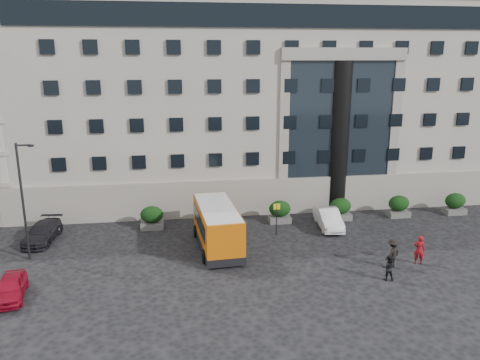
# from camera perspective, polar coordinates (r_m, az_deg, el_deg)

# --- Properties ---
(ground) EXTENTS (120.00, 120.00, 0.00)m
(ground) POSITION_cam_1_polar(r_m,az_deg,el_deg) (31.04, -3.67, -10.60)
(ground) COLOR black
(ground) RESTS_ON ground
(civic_building) EXTENTS (44.00, 24.00, 18.00)m
(civic_building) POSITION_cam_1_polar(r_m,az_deg,el_deg) (50.78, 1.02, 9.98)
(civic_building) COLOR gray
(civic_building) RESTS_ON ground
(entrance_column) EXTENTS (1.80, 1.80, 13.00)m
(entrance_column) POSITION_cam_1_polar(r_m,az_deg,el_deg) (41.31, 11.89, 5.03)
(entrance_column) COLOR black
(entrance_column) RESTS_ON ground
(hedge_a) EXTENTS (1.80, 1.26, 1.84)m
(hedge_a) POSITION_cam_1_polar(r_m,az_deg,el_deg) (37.90, -10.69, -4.50)
(hedge_a) COLOR #535351
(hedge_a) RESTS_ON ground
(hedge_b) EXTENTS (1.80, 1.26, 1.84)m
(hedge_b) POSITION_cam_1_polar(r_m,az_deg,el_deg) (37.99, -2.82, -4.21)
(hedge_b) COLOR #535351
(hedge_b) RESTS_ON ground
(hedge_c) EXTENTS (1.80, 1.26, 1.84)m
(hedge_c) POSITION_cam_1_polar(r_m,az_deg,el_deg) (38.77, 4.87, -3.84)
(hedge_c) COLOR #535351
(hedge_c) RESTS_ON ground
(hedge_d) EXTENTS (1.80, 1.26, 1.84)m
(hedge_d) POSITION_cam_1_polar(r_m,az_deg,el_deg) (40.22, 12.13, -3.44)
(hedge_d) COLOR #535351
(hedge_d) RESTS_ON ground
(hedge_e) EXTENTS (1.80, 1.26, 1.84)m
(hedge_e) POSITION_cam_1_polar(r_m,az_deg,el_deg) (42.26, 18.78, -3.01)
(hedge_e) COLOR #535351
(hedge_e) RESTS_ON ground
(hedge_f) EXTENTS (1.80, 1.26, 1.84)m
(hedge_f) POSITION_cam_1_polar(r_m,az_deg,el_deg) (44.82, 24.73, -2.60)
(hedge_f) COLOR #535351
(hedge_f) RESTS_ON ground
(street_lamp) EXTENTS (1.16, 0.18, 8.00)m
(street_lamp) POSITION_cam_1_polar(r_m,az_deg,el_deg) (33.73, -24.90, -1.97)
(street_lamp) COLOR #262628
(street_lamp) RESTS_ON ground
(bus_stop_sign) EXTENTS (0.50, 0.08, 2.52)m
(bus_stop_sign) POSITION_cam_1_polar(r_m,az_deg,el_deg) (35.74, 4.49, -4.12)
(bus_stop_sign) COLOR #262628
(bus_stop_sign) RESTS_ON ground
(minibus) EXTENTS (3.19, 7.56, 3.09)m
(minibus) POSITION_cam_1_polar(r_m,az_deg,el_deg) (33.40, -2.79, -5.53)
(minibus) COLOR #C75B09
(minibus) RESTS_ON ground
(red_truck) EXTENTS (2.71, 5.63, 3.01)m
(red_truck) POSITION_cam_1_polar(r_m,az_deg,el_deg) (46.49, -20.21, -0.76)
(red_truck) COLOR #980F0B
(red_truck) RESTS_ON ground
(parked_car_a) EXTENTS (2.03, 3.92, 1.28)m
(parked_car_a) POSITION_cam_1_polar(r_m,az_deg,el_deg) (30.12, -26.17, -11.70)
(parked_car_a) COLOR maroon
(parked_car_a) RESTS_ON ground
(parked_car_c) EXTENTS (2.33, 4.86, 1.36)m
(parked_car_c) POSITION_cam_1_polar(r_m,az_deg,el_deg) (37.82, -22.95, -5.91)
(parked_car_c) COLOR black
(parked_car_c) RESTS_ON ground
(parked_car_d) EXTENTS (2.43, 5.05, 1.39)m
(parked_car_d) POSITION_cam_1_polar(r_m,az_deg,el_deg) (48.14, -25.92, -1.89)
(parked_car_d) COLOR black
(parked_car_d) RESTS_ON ground
(white_taxi) EXTENTS (1.95, 4.66, 1.50)m
(white_taxi) POSITION_cam_1_polar(r_m,az_deg,el_deg) (38.21, 10.74, -4.63)
(white_taxi) COLOR white
(white_taxi) RESTS_ON ground
(pedestrian_a) EXTENTS (0.84, 0.71, 1.96)m
(pedestrian_a) POSITION_cam_1_polar(r_m,az_deg,el_deg) (33.31, 21.01, -7.94)
(pedestrian_a) COLOR maroon
(pedestrian_a) RESTS_ON ground
(pedestrian_b) EXTENTS (0.93, 0.80, 1.63)m
(pedestrian_b) POSITION_cam_1_polar(r_m,az_deg,el_deg) (30.46, 17.60, -10.14)
(pedestrian_b) COLOR black
(pedestrian_b) RESTS_ON ground
(pedestrian_c) EXTENTS (1.45, 1.26, 1.95)m
(pedestrian_c) POSITION_cam_1_polar(r_m,az_deg,el_deg) (32.18, 18.10, -8.49)
(pedestrian_c) COLOR black
(pedestrian_c) RESTS_ON ground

